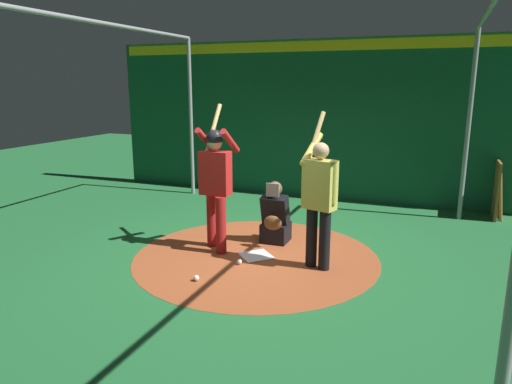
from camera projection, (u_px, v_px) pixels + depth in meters
ground_plane at (256, 256)px, 6.67m from camera, size 25.57×25.57×0.00m
dirt_circle at (256, 256)px, 6.67m from camera, size 3.49×3.49×0.01m
home_plate at (256, 256)px, 6.66m from camera, size 0.59×0.59×0.01m
batter at (216, 178)px, 6.72m from camera, size 0.68×0.49×2.12m
catcher at (275, 219)px, 7.18m from camera, size 0.58×0.40×0.97m
visitor at (319, 197)px, 6.06m from camera, size 0.63×0.51×2.06m
back_wall at (323, 120)px, 9.76m from camera, size 0.23×9.57×3.30m
cage_frame at (256, 88)px, 6.12m from camera, size 6.34×5.59×3.37m
bat_rack at (496, 190)px, 8.60m from camera, size 0.94×0.20×1.05m
baseball_0 at (239, 262)px, 6.36m from camera, size 0.07×0.07×0.07m
baseball_1 at (196, 278)px, 5.83m from camera, size 0.07×0.07×0.07m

